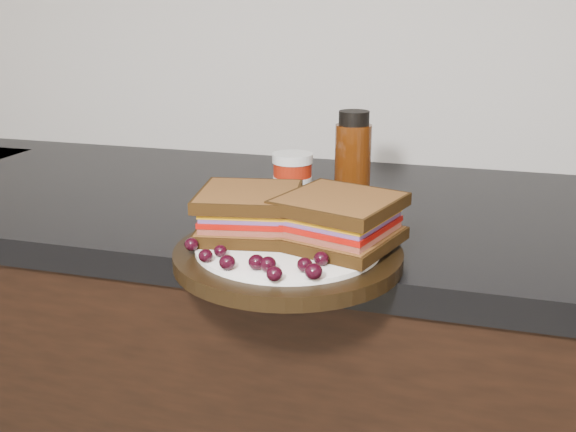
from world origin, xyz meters
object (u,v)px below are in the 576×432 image
(sandwich_left, at_px, (249,212))
(plate, at_px, (288,256))
(condiment_jar, at_px, (292,183))
(oil_bottle, at_px, (353,161))

(sandwich_left, bearing_deg, plate, -32.35)
(condiment_jar, relative_size, oil_bottle, 0.59)
(plate, bearing_deg, oil_bottle, 82.35)
(plate, xyz_separation_m, sandwich_left, (-0.06, 0.02, 0.04))
(condiment_jar, xyz_separation_m, oil_bottle, (0.09, 0.04, 0.03))
(condiment_jar, height_order, oil_bottle, oil_bottle)
(plate, bearing_deg, sandwich_left, 157.94)
(condiment_jar, bearing_deg, plate, -75.54)
(sandwich_left, bearing_deg, condiment_jar, 78.22)
(plate, distance_m, oil_bottle, 0.25)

